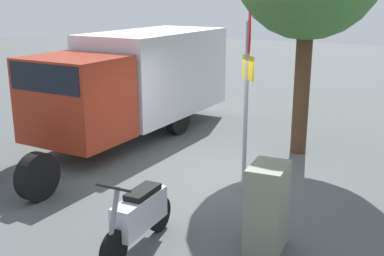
{
  "coord_description": "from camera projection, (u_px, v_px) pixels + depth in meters",
  "views": [
    {
      "loc": [
        8.52,
        4.06,
        3.65
      ],
      "look_at": [
        0.65,
        0.05,
        1.18
      ],
      "focal_mm": 44.69,
      "sensor_mm": 36.0,
      "label": 1
    }
  ],
  "objects": [
    {
      "name": "utility_cabinet",
      "position": [
        267.0,
        208.0,
        6.94
      ],
      "size": [
        0.76,
        0.55,
        1.32
      ],
      "primitive_type": "cube",
      "rotation": [
        0.0,
        0.0,
        0.06
      ],
      "color": "gray",
      "rests_on": "ground"
    },
    {
      "name": "bike_rack_hoop",
      "position": [
        253.0,
        213.0,
        8.29
      ],
      "size": [
        0.85,
        0.07,
        0.85
      ],
      "primitive_type": "torus",
      "rotation": [
        1.57,
        0.0,
        -0.02
      ],
      "color": "#B7B7BC",
      "rests_on": "ground"
    },
    {
      "name": "box_truck_near",
      "position": [
        134.0,
        79.0,
        12.51
      ],
      "size": [
        8.11,
        2.53,
        2.7
      ],
      "rotation": [
        0.0,
        0.0,
        -0.04
      ],
      "color": "black",
      "rests_on": "ground"
    },
    {
      "name": "motorcycle",
      "position": [
        139.0,
        215.0,
        7.04
      ],
      "size": [
        1.81,
        0.55,
        1.2
      ],
      "rotation": [
        0.0,
        0.0,
        0.01
      ],
      "color": "black",
      "rests_on": "ground"
    },
    {
      "name": "ground_plane",
      "position": [
        204.0,
        174.0,
        10.07
      ],
      "size": [
        60.0,
        60.0,
        0.0
      ],
      "primitive_type": "plane",
      "color": "#4B4F4F"
    },
    {
      "name": "stop_sign",
      "position": [
        247.0,
        74.0,
        8.75
      ],
      "size": [
        0.71,
        0.33,
        3.38
      ],
      "color": "#9E9EA3",
      "rests_on": "ground"
    }
  ]
}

